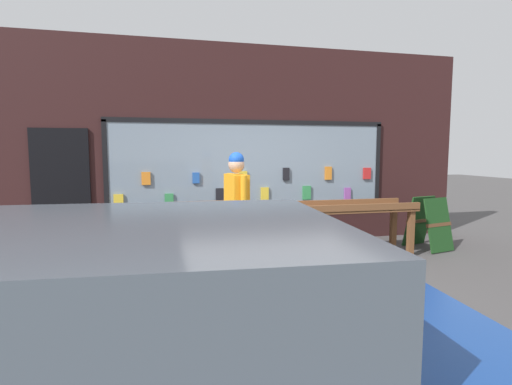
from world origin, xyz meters
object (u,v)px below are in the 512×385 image
object	(u,v)px
display_table_left	(170,218)
sandwich_board_sign	(428,223)
parked_car	(97,371)
small_dog	(274,255)
display_table_right	(345,213)
person_browsing	(237,203)

from	to	relation	value
display_table_left	sandwich_board_sign	bearing A→B (deg)	1.72
sandwich_board_sign	parked_car	distance (m)	6.47
small_dog	sandwich_board_sign	xyz separation A→B (m)	(3.10, 0.88, 0.16)
parked_car	display_table_left	bearing A→B (deg)	87.85
display_table_left	display_table_right	world-z (taller)	display_table_left
display_table_right	person_browsing	bearing A→B (deg)	-165.54
display_table_left	person_browsing	distance (m)	1.05
display_table_left	parked_car	size ratio (longest dim) A/B	0.56
small_dog	sandwich_board_sign	bearing A→B (deg)	-55.89
display_table_right	small_dog	size ratio (longest dim) A/B	4.19
person_browsing	parked_car	world-z (taller)	person_browsing
display_table_left	parked_car	bearing A→B (deg)	-96.28
display_table_right	parked_car	distance (m)	5.19
person_browsing	small_dog	xyz separation A→B (m)	(0.47, -0.26, -0.70)
small_dog	parked_car	size ratio (longest dim) A/B	0.14
person_browsing	sandwich_board_sign	size ratio (longest dim) A/B	1.88
display_table_right	small_dog	bearing A→B (deg)	-152.37
display_table_right	sandwich_board_sign	distance (m)	1.70
person_browsing	display_table_right	bearing A→B (deg)	-83.95
parked_car	person_browsing	bearing A→B (deg)	73.50
display_table_right	parked_car	bearing A→B (deg)	-128.64
person_browsing	sandwich_board_sign	xyz separation A→B (m)	(3.58, 0.62, -0.54)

